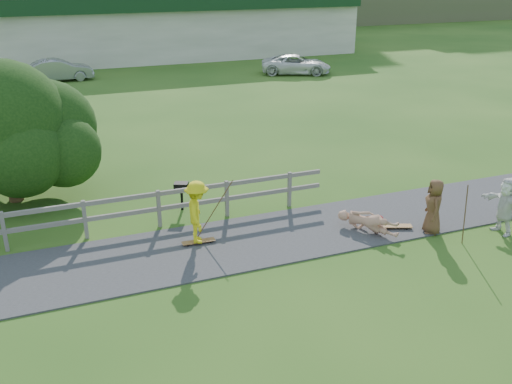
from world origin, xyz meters
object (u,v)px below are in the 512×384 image
skater_fallen (368,222)px  car_white (296,64)px  bbq (182,196)px  skater_rider (197,216)px  spectator_c (434,207)px  spectator_d (505,206)px  car_silver (58,70)px  tree (7,145)px

skater_fallen → car_white: (8.35, 22.47, 0.32)m
car_white → bbq: size_ratio=5.22×
skater_rider → skater_fallen: (4.54, -0.99, -0.52)m
spectator_c → spectator_d: size_ratio=0.97×
spectator_d → skater_rider: bearing=-106.1°
skater_rider → car_silver: skater_rider is taller
spectator_d → car_white: 24.32m
spectator_d → car_silver: 28.79m
skater_fallen → car_silver: bearing=73.0°
skater_rider → bbq: size_ratio=1.93×
car_silver → car_white: size_ratio=0.91×
skater_fallen → spectator_d: (3.45, -1.35, 0.49)m
skater_fallen → car_silver: 26.48m
car_white → car_silver: bearing=100.3°
spectator_d → car_silver: bearing=-159.6°
spectator_c → tree: bearing=-97.3°
skater_rider → car_white: skater_rider is taller
skater_rider → car_white: size_ratio=0.37×
skater_rider → skater_fallen: bearing=-88.7°
spectator_d → tree: tree is taller
skater_rider → spectator_c: 6.39m
skater_rider → spectator_d: size_ratio=1.05×
skater_fallen → spectator_c: size_ratio=1.12×
spectator_d → car_white: bearing=168.6°
skater_fallen → car_silver: size_ratio=0.42×
bbq → tree: bearing=175.2°
spectator_d → bbq: 9.14m
skater_rider → tree: bearing=55.5°
spectator_c → spectator_d: bearing=93.2°
spectator_d → car_silver: size_ratio=0.39×
skater_fallen → bbq: bbq is taller
bbq → skater_rider: bearing=-69.7°
car_white → tree: size_ratio=0.74×
spectator_c → car_silver: (-8.13, 26.31, -0.10)m
skater_fallen → tree: 10.93m
car_silver → skater_rider: bearing=-178.6°
spectator_c → tree: 12.60m
spectator_c → car_silver: bearing=-138.3°
skater_rider → skater_fallen: skater_rider is taller
skater_rider → car_silver: size_ratio=0.41×
tree → bbq: size_ratio=7.03×
spectator_c → tree: tree is taller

